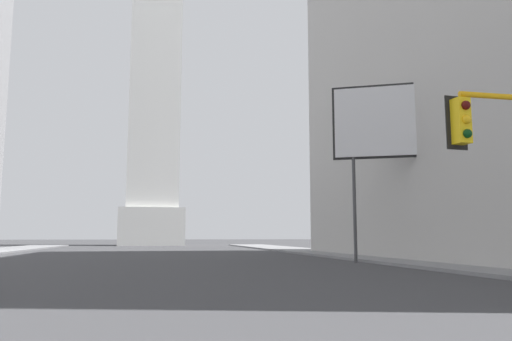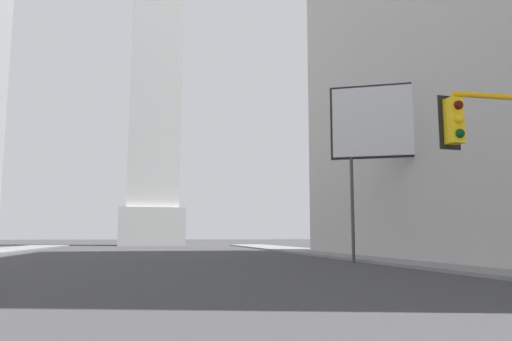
% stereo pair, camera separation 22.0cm
% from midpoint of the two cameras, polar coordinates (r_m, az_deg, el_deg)
% --- Properties ---
extents(sidewalk_right, '(5.00, 90.88, 0.15)m').
position_cam_midpoint_polar(sidewalk_right, '(31.79, 13.84, -9.68)').
color(sidewalk_right, slate).
rests_on(sidewalk_right, ground_plane).
extents(obelisk, '(9.44, 9.44, 59.73)m').
position_cam_midpoint_polar(obelisk, '(81.80, -11.40, 12.03)').
color(obelisk, silver).
rests_on(obelisk, ground_plane).
extents(billboard_sign, '(6.08, 2.99, 9.62)m').
position_cam_midpoint_polar(billboard_sign, '(27.95, 15.39, 5.16)').
color(billboard_sign, '#3F3F42').
rests_on(billboard_sign, ground_plane).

